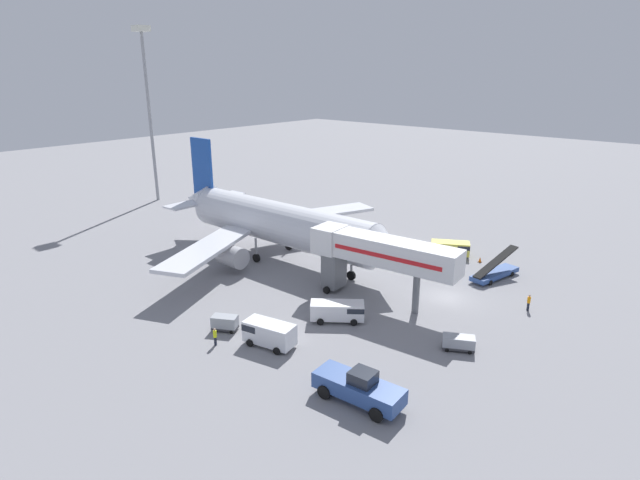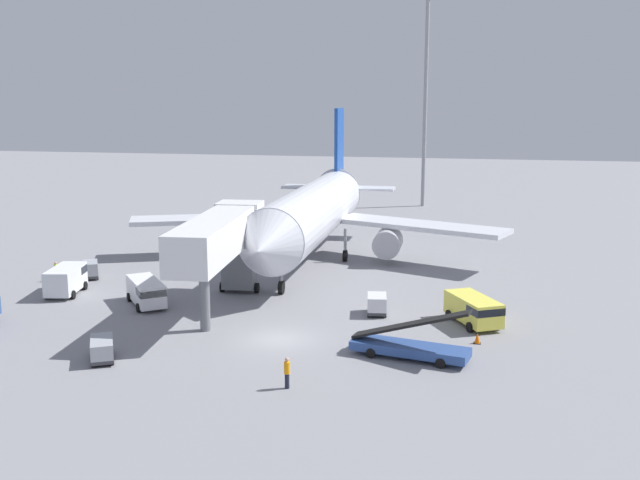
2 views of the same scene
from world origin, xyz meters
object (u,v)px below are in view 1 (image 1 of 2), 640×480
Objects in this scene: service_van_far_center at (451,248)px; belt_loader_truck at (495,272)px; baggage_cart_outer_left at (225,322)px; baggage_cart_near_right at (459,342)px; ground_crew_worker_foreground at (215,336)px; jet_bridge at (374,253)px; ground_crew_worker_midground at (529,302)px; airplane_at_gate at (275,222)px; baggage_cart_rear_left at (417,262)px; pushback_tug at (359,387)px; service_van_outer_right at (339,310)px; safety_cone_alpha at (480,260)px; service_van_far_right at (268,332)px; apron_light_mast at (147,86)px.

belt_loader_truck is at bearing -116.14° from service_van_far_center.
baggage_cart_near_right is at bearing -58.75° from baggage_cart_outer_left.
jet_bridge is at bearing -16.87° from ground_crew_worker_foreground.
service_van_far_center is 16.76m from ground_crew_worker_midground.
ground_crew_worker_midground is (-6.00, -6.11, 0.15)m from belt_loader_truck.
airplane_at_gate is 18.66m from baggage_cart_rear_left.
baggage_cart_rear_left is at bearing -62.42° from airplane_at_gate.
pushback_tug reaches higher than service_van_outer_right.
baggage_cart_outer_left is (-8.56, 6.91, -0.30)m from service_van_outer_right.
baggage_cart_outer_left is 3.81× the size of safety_cone_alpha.
service_van_far_right reaches higher than safety_cone_alpha.
baggage_cart_near_right is (2.57, -11.43, -0.38)m from service_van_outer_right.
pushback_tug is 16.22m from baggage_cart_outer_left.
service_van_outer_right is 0.17× the size of apron_light_mast.
baggage_cart_rear_left is 28.43m from ground_crew_worker_foreground.
pushback_tug is (-18.00, -26.98, -3.49)m from airplane_at_gate.
airplane_at_gate is 32.62m from pushback_tug.
baggage_cart_outer_left is (-0.79, 5.08, -0.43)m from service_van_far_right.
apron_light_mast is (13.64, 68.37, 19.92)m from baggage_cart_near_right.
service_van_outer_right is 17.32m from baggage_cart_rear_left.
baggage_cart_near_right is 23.24m from safety_cone_alpha.
belt_loader_truck is at bearing -19.18° from service_van_outer_right.
baggage_cart_rear_left is at bearing 6.52° from jet_bridge.
airplane_at_gate reaches higher than service_van_far_right.
service_van_far_center is 1.00× the size of service_van_outer_right.
baggage_cart_outer_left is at bearing -116.33° from apron_light_mast.
apron_light_mast is (16.20, 56.94, 19.54)m from service_van_outer_right.
belt_loader_truck reaches higher than ground_crew_worker_midground.
service_van_far_center is 60.31m from apron_light_mast.
pushback_tug is 34.74m from service_van_far_center.
belt_loader_truck is 1.40× the size of service_van_far_center.
airplane_at_gate is 21.32× the size of ground_crew_worker_midground.
belt_loader_truck is 33.75m from ground_crew_worker_foreground.
service_van_far_center is at bearing 63.86° from belt_loader_truck.
pushback_tug is 11.96m from baggage_cart_near_right.
apron_light_mast reaches higher than baggage_cart_rear_left.
jet_bridge is 3.12× the size of service_van_far_center.
pushback_tug is (-15.23, -9.53, -4.16)m from jet_bridge.
baggage_cart_near_right is 12.02m from ground_crew_worker_midground.
baggage_cart_rear_left is at bearing 79.22° from ground_crew_worker_midground.
belt_loader_truck is at bearing -64.85° from airplane_at_gate.
service_van_outer_right is at bearing 137.54° from ground_crew_worker_midground.
ground_crew_worker_midground is at bearing -100.78° from baggage_cart_rear_left.
baggage_cart_near_right is at bearing -151.21° from service_van_far_center.
baggage_cart_near_right is at bearing -10.28° from pushback_tug.
jet_bridge is 0.54× the size of apron_light_mast.
service_van_far_right is at bearing 173.41° from jet_bridge.
baggage_cart_near_right is 1.81× the size of ground_crew_worker_foreground.
baggage_cart_rear_left is at bearing 144.95° from safety_cone_alpha.
apron_light_mast is at bearing 69.02° from pushback_tug.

